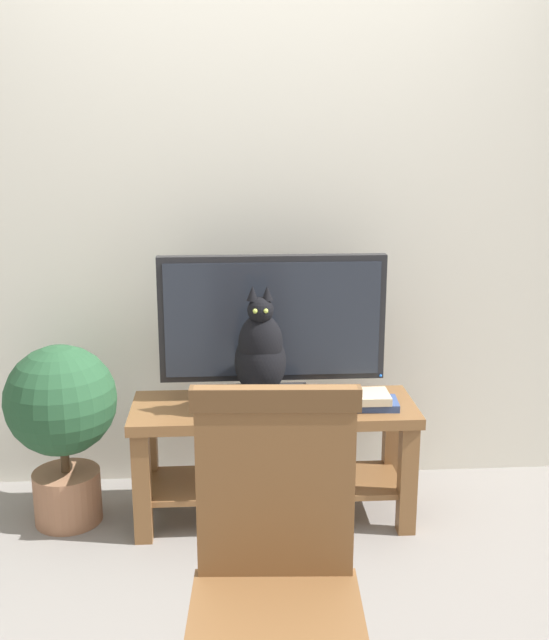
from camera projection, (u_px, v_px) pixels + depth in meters
The scene contains 9 objects.
ground_plane at pixel (268, 598), 2.71m from camera, with size 12.00×12.00×0.00m, color gray.
back_wall at pixel (254, 176), 3.37m from camera, with size 7.00×0.12×2.80m, color beige.
tv_stand at pixel (274, 440), 3.18m from camera, with size 1.16×0.41×0.51m.
tv at pixel (272, 323), 3.14m from camera, with size 0.93×0.20×0.60m.
media_box at pixel (260, 402), 3.06m from camera, with size 0.36×0.24×0.07m.
cat at pixel (260, 353), 3.00m from camera, with size 0.20×0.28×0.44m.
wooden_chair at pixel (276, 565), 1.91m from camera, with size 0.45×0.45×0.99m.
book_stack at pixel (370, 400), 3.11m from camera, with size 0.22×0.16×0.06m.
potted_plant at pixel (62, 416), 3.12m from camera, with size 0.45×0.45×0.76m.
Camera 1 is at (-0.13, -2.38, 1.62)m, focal length 43.09 mm.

